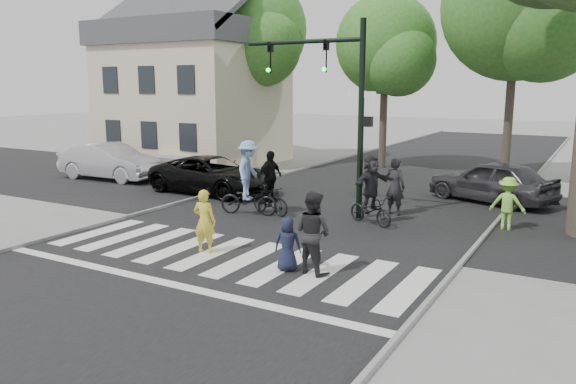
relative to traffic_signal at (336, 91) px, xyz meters
name	(u,v)px	position (x,y,z in m)	size (l,w,h in m)	color
ground	(203,268)	(-0.35, -6.20, -3.90)	(120.00, 120.00, 0.00)	gray
road_stem	(306,222)	(-0.35, -1.20, -3.90)	(10.00, 70.00, 0.01)	black
road_cross	(347,204)	(-0.35, 1.80, -3.89)	(70.00, 10.00, 0.01)	black
curb_left	(178,203)	(-5.40, -1.20, -3.85)	(0.10, 70.00, 0.10)	gray
curb_right	(478,243)	(4.70, -1.20, -3.85)	(0.10, 70.00, 0.10)	gray
crosswalk	(221,260)	(-0.35, -5.54, -3.89)	(10.00, 3.85, 0.01)	silver
traffic_signal	(336,91)	(0.00, 0.00, 0.00)	(4.45, 0.29, 6.00)	black
bg_tree_0	(185,48)	(-14.09, 9.80, 2.24)	(5.46, 5.20, 8.97)	brown
bg_tree_1	(253,34)	(-9.06, 9.28, 2.75)	(6.09, 5.80, 9.80)	brown
bg_tree_2	(389,48)	(-2.11, 10.42, 1.88)	(5.04, 4.80, 8.40)	brown
bg_tree_3	(524,12)	(3.95, 9.07, 3.04)	(6.30, 6.00, 10.20)	brown
house	(194,90)	(-11.85, 7.78, -0.10)	(8.40, 8.10, 8.82)	beige
pedestrian_woman	(205,221)	(-1.04, -5.25, -3.10)	(0.58, 0.38, 1.59)	gold
pedestrian_child	(288,244)	(1.41, -5.42, -3.29)	(0.60, 0.39, 1.23)	#181D35
pedestrian_adult	(313,232)	(1.96, -5.27, -2.98)	(0.89, 0.70, 1.84)	black
cyclist_left	(248,183)	(-2.40, -1.27, -2.87)	(1.98, 1.35, 2.38)	black
cyclist_mid	(270,189)	(-1.80, -0.94, -3.06)	(1.63, 1.02, 2.05)	black
cyclist_right	(371,194)	(1.45, -0.54, -2.98)	(1.72, 1.59, 2.07)	black
car_suv	(212,175)	(-5.62, 1.06, -3.20)	(2.33, 5.04, 1.40)	black
car_silver	(110,161)	(-11.43, 1.36, -3.11)	(1.67, 4.79, 1.58)	#BCBBC2
car_grey	(492,181)	(3.95, 4.56, -3.15)	(1.78, 4.42, 1.51)	#343238
bystander_hivis	(508,204)	(5.05, 0.83, -3.14)	(0.99, 0.57, 1.53)	#87D241
bystander_dark	(395,187)	(1.64, 1.01, -2.98)	(0.67, 0.44, 1.83)	black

